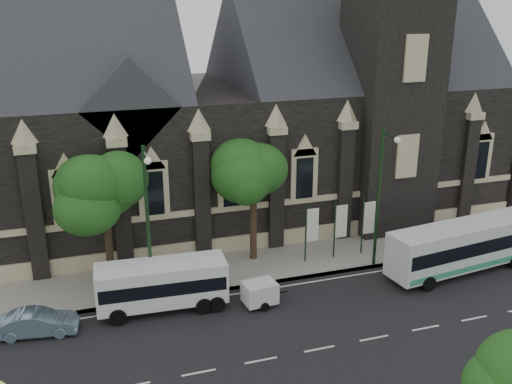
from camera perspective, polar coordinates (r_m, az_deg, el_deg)
name	(u,v)px	position (r m, az deg, el deg)	size (l,w,h in m)	color
ground	(261,360)	(28.32, 0.49, -16.33)	(160.00, 160.00, 0.00)	black
sidewalk	(212,272)	(36.14, -4.34, -7.89)	(80.00, 5.00, 0.15)	gray
museum	(246,111)	(43.35, -0.97, 8.05)	(40.00, 17.70, 29.90)	black
tree_walk_right	(255,173)	(35.88, -0.05, 1.86)	(4.08, 4.08, 7.80)	black
tree_walk_left	(107,189)	(34.34, -14.50, 0.30)	(3.91, 3.91, 7.64)	black
street_lamp_near	(381,191)	(35.64, 12.22, 0.11)	(0.36, 1.88, 9.00)	#163218
street_lamp_mid	(148,217)	(31.29, -10.63, -2.46)	(0.36, 1.88, 9.00)	#163218
banner_flag_left	(310,228)	(36.57, 5.38, -3.61)	(0.90, 0.10, 4.00)	#163218
banner_flag_center	(339,225)	(37.37, 8.20, -3.22)	(0.90, 0.10, 4.00)	#163218
banner_flag_right	(367,221)	(38.25, 10.90, -2.85)	(0.90, 0.10, 4.00)	#163218
tour_coach	(466,245)	(37.96, 20.06, -4.97)	(10.93, 3.64, 3.13)	silver
shuttle_bus	(162,283)	(31.99, -9.25, -8.87)	(7.10, 2.83, 2.69)	white
box_trailer	(260,293)	(32.25, 0.37, -9.92)	(2.65, 1.56, 1.39)	silver
sedan	(37,323)	(31.82, -20.82, -12.00)	(1.39, 3.98, 1.31)	gray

